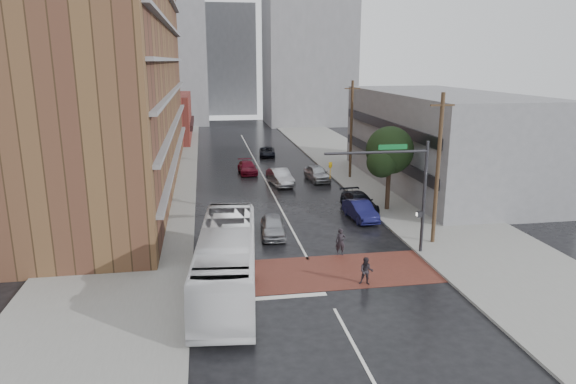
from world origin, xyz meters
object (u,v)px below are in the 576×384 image
pedestrian_a (341,242)px  pedestrian_b (366,271)px  car_travel_a (273,226)px  car_parked_far (317,173)px  transit_bus (227,260)px  car_travel_b (280,177)px  car_parked_mid (359,202)px  car_travel_c (247,167)px  suv_travel (267,152)px  car_parked_near (360,210)px

pedestrian_a → pedestrian_b: 4.51m
car_travel_a → car_parked_far: bearing=71.9°
transit_bus → pedestrian_b: transit_bus is taller
pedestrian_a → car_travel_a: pedestrian_a is taller
car_travel_b → car_parked_mid: bearing=-71.3°
car_travel_c → pedestrian_a: bearing=-84.6°
suv_travel → car_parked_far: size_ratio=0.92×
car_travel_a → car_parked_near: size_ratio=0.95×
pedestrian_a → suv_travel: (-0.33, 34.95, -0.29)m
suv_travel → car_parked_mid: size_ratio=0.86×
car_travel_b → car_travel_c: 6.52m
pedestrian_b → car_travel_c: 29.94m
car_travel_b → car_parked_far: (4.00, 1.24, -0.01)m
pedestrian_a → car_parked_mid: (4.09, 9.44, -0.16)m
car_travel_a → car_travel_c: bearing=94.5°
pedestrian_a → car_travel_c: 25.45m
pedestrian_b → car_travel_b: size_ratio=0.33×
transit_bus → car_travel_b: transit_bus is taller
car_travel_c → suv_travel: (3.37, 9.77, -0.07)m
transit_bus → suv_travel: 39.58m
pedestrian_a → suv_travel: size_ratio=0.41×
pedestrian_a → car_travel_b: pedestrian_a is taller
suv_travel → car_parked_far: 14.84m
car_travel_b → pedestrian_a: bearing=-95.7°
transit_bus → pedestrian_b: 7.58m
car_parked_mid → pedestrian_b: bearing=-110.1°
transit_bus → car_parked_far: (10.30, 24.50, -0.95)m
pedestrian_a → car_travel_a: (-3.71, 4.30, -0.16)m
car_parked_near → suv_travel: bearing=93.1°
car_parked_near → car_parked_mid: size_ratio=0.90×
car_travel_a → car_parked_near: 7.66m
car_parked_mid → car_parked_far: bearing=90.8°
car_travel_a → car_parked_far: 17.55m
car_travel_c → car_parked_near: car_parked_near is taller
car_travel_c → car_parked_near: size_ratio=1.02×
transit_bus → suv_travel: (6.93, 38.95, -1.14)m
car_travel_c → pedestrian_b: bearing=-85.4°
transit_bus → car_parked_near: size_ratio=2.82×
pedestrian_b → car_travel_b: bearing=113.8°
pedestrian_a → car_travel_a: size_ratio=0.42×
car_travel_a → car_parked_near: bearing=25.2°
car_travel_c → car_parked_mid: size_ratio=0.92×
car_travel_b → car_parked_near: 13.04m
suv_travel → car_parked_far: (3.36, -14.45, 0.19)m
car_travel_b → suv_travel: bearing=79.1°
suv_travel → car_parked_near: 28.21m
pedestrian_b → car_parked_near: 11.94m
pedestrian_a → car_parked_far: bearing=91.8°
car_travel_a → suv_travel: (3.38, 30.65, -0.13)m
car_parked_mid → car_travel_a: bearing=-151.3°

